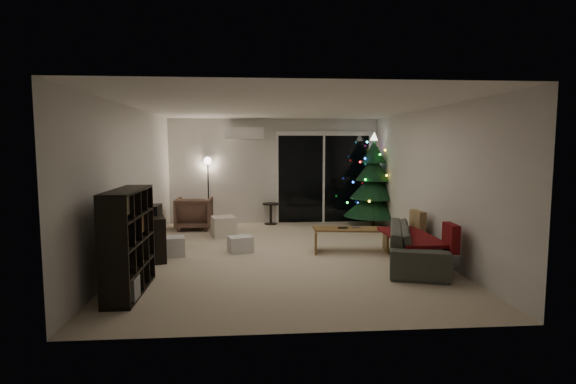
# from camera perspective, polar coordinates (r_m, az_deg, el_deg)

# --- Properties ---
(room) EXTENTS (6.50, 7.51, 2.60)m
(room) POSITION_cam_1_polar(r_m,az_deg,el_deg) (9.12, 1.64, 0.58)
(room) COLOR beige
(room) RESTS_ON ground
(bookshelf) EXTENTS (0.51, 1.36, 1.32)m
(bookshelf) POSITION_cam_1_polar(r_m,az_deg,el_deg) (6.08, -21.07, -5.92)
(bookshelf) COLOR black
(bookshelf) RESTS_ON floor
(media_cabinet) EXTENTS (0.74, 1.24, 0.73)m
(media_cabinet) POSITION_cam_1_polar(r_m,az_deg,el_deg) (7.89, -17.18, -5.33)
(media_cabinet) COLOR black
(media_cabinet) RESTS_ON floor
(stereo) EXTENTS (0.37, 0.44, 0.15)m
(stereo) POSITION_cam_1_polar(r_m,az_deg,el_deg) (7.82, -17.28, -2.16)
(stereo) COLOR black
(stereo) RESTS_ON media_cabinet
(armchair) EXTENTS (0.78, 0.80, 0.72)m
(armchair) POSITION_cam_1_polar(r_m,az_deg,el_deg) (10.25, -11.83, -2.65)
(armchair) COLOR #51362C
(armchair) RESTS_ON floor
(ottoman) EXTENTS (0.56, 0.56, 0.41)m
(ottoman) POSITION_cam_1_polar(r_m,az_deg,el_deg) (9.34, -8.17, -4.36)
(ottoman) COLOR beige
(ottoman) RESTS_ON floor
(cardboard_box_a) EXTENTS (0.52, 0.44, 0.32)m
(cardboard_box_a) POSITION_cam_1_polar(r_m,az_deg,el_deg) (7.91, -14.67, -6.72)
(cardboard_box_a) COLOR white
(cardboard_box_a) RESTS_ON floor
(cardboard_box_b) EXTENTS (0.48, 0.41, 0.28)m
(cardboard_box_b) POSITION_cam_1_polar(r_m,az_deg,el_deg) (7.96, -6.07, -6.63)
(cardboard_box_b) COLOR white
(cardboard_box_b) RESTS_ON floor
(side_table) EXTENTS (0.50, 0.50, 0.50)m
(side_table) POSITION_cam_1_polar(r_m,az_deg,el_deg) (10.67, -2.20, -2.77)
(side_table) COLOR black
(side_table) RESTS_ON floor
(floor_lamp) EXTENTS (0.24, 0.24, 1.52)m
(floor_lamp) POSITION_cam_1_polar(r_m,az_deg,el_deg) (10.91, -10.08, 0.03)
(floor_lamp) COLOR black
(floor_lamp) RESTS_ON floor
(sofa) EXTENTS (1.41, 2.25, 0.61)m
(sofa) POSITION_cam_1_polar(r_m,az_deg,el_deg) (7.39, 16.04, -6.49)
(sofa) COLOR #555753
(sofa) RESTS_ON floor
(sofa_throw) EXTENTS (0.66, 1.51, 0.05)m
(sofa_throw) POSITION_cam_1_polar(r_m,az_deg,el_deg) (7.33, 15.34, -5.49)
(sofa_throw) COLOR #660E0D
(sofa_throw) RESTS_ON sofa
(cushion_a) EXTENTS (0.16, 0.41, 0.40)m
(cushion_a) POSITION_cam_1_polar(r_m,az_deg,el_deg) (8.03, 16.14, -3.71)
(cushion_a) COLOR #8C6C51
(cushion_a) RESTS_ON sofa
(cushion_b) EXTENTS (0.15, 0.41, 0.40)m
(cushion_b) POSITION_cam_1_polar(r_m,az_deg,el_deg) (6.85, 19.98, -5.49)
(cushion_b) COLOR #660E0D
(cushion_b) RESTS_ON sofa
(coffee_table) EXTENTS (1.36, 0.63, 0.42)m
(coffee_table) POSITION_cam_1_polar(r_m,az_deg,el_deg) (8.03, 8.00, -6.05)
(coffee_table) COLOR brown
(coffee_table) RESTS_ON floor
(remote_a) EXTENTS (0.16, 0.05, 0.02)m
(remote_a) POSITION_cam_1_polar(r_m,az_deg,el_deg) (7.96, 6.97, -4.53)
(remote_a) COLOR black
(remote_a) RESTS_ON coffee_table
(remote_b) EXTENTS (0.16, 0.09, 0.02)m
(remote_b) POSITION_cam_1_polar(r_m,az_deg,el_deg) (8.06, 8.64, -4.43)
(remote_b) COLOR slate
(remote_b) RESTS_ON coffee_table
(christmas_tree) EXTENTS (1.35, 1.35, 2.16)m
(christmas_tree) POSITION_cam_1_polar(r_m,az_deg,el_deg) (10.45, 10.79, 1.52)
(christmas_tree) COLOR #153921
(christmas_tree) RESTS_ON floor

